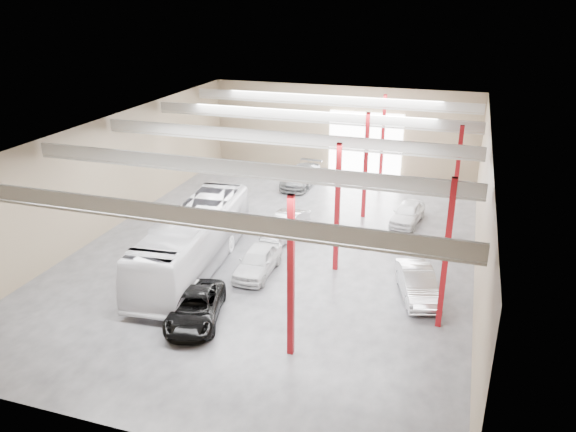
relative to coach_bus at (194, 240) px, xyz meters
The scene contains 8 objects.
depot_shell 6.79m from the coach_bus, 52.09° to the left, with size 22.12×32.12×7.06m.
coach_bus is the anchor object (origin of this frame).
black_sedan 5.41m from the coach_bus, 63.01° to the right, with size 2.19×4.75×1.32m, color black.
car_row_a 3.62m from the coach_bus, ahead, with size 1.71×4.26×1.45m, color silver.
car_row_b 6.66m from the coach_bus, 59.58° to the left, with size 1.47×4.21×1.39m, color #BCBDC2.
car_row_c 15.26m from the coach_bus, 84.35° to the left, with size 2.09×5.15×1.50m, color slate.
car_right_near 11.85m from the coach_bus, ahead, with size 1.52×4.36×1.44m, color silver.
car_right_far 14.32m from the coach_bus, 44.32° to the left, with size 1.61×4.01×1.37m, color white.
Camera 1 is at (9.69, -28.67, 13.99)m, focal length 35.00 mm.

